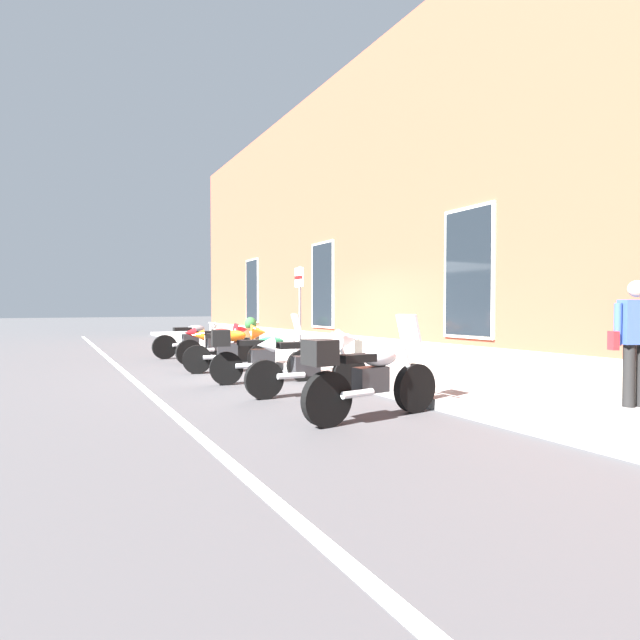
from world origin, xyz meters
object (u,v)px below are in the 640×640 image
object	(u,v)px
motorcycle_white_sport	(314,360)
pedestrian_blue_top	(636,336)
motorcycle_orange_sport	(233,346)
motorcycle_green_touring	(259,354)
motorcycle_red_sport	(220,342)
parking_sign	(300,300)
motorcycle_silver_touring	(367,377)
motorcycle_grey_naked	(193,340)
barrel_planter	(251,334)

from	to	relation	value
motorcycle_white_sport	pedestrian_blue_top	bearing A→B (deg)	38.14
motorcycle_orange_sport	motorcycle_green_touring	distance (m)	1.68
motorcycle_red_sport	parking_sign	distance (m)	2.62
parking_sign	motorcycle_silver_touring	bearing A→B (deg)	-17.90
motorcycle_grey_naked	pedestrian_blue_top	bearing A→B (deg)	15.89
motorcycle_grey_naked	motorcycle_silver_touring	world-z (taller)	motorcycle_silver_touring
motorcycle_silver_touring	barrel_planter	size ratio (longest dim) A/B	2.16
motorcycle_green_touring	barrel_planter	distance (m)	6.29
motorcycle_red_sport	motorcycle_green_touring	bearing A→B (deg)	-6.00
motorcycle_green_touring	motorcycle_orange_sport	bearing A→B (deg)	177.02
motorcycle_green_touring	motorcycle_grey_naked	bearing A→B (deg)	178.46
motorcycle_grey_naked	motorcycle_green_touring	world-z (taller)	motorcycle_green_touring
motorcycle_red_sport	motorcycle_orange_sport	distance (m)	1.78
motorcycle_grey_naked	motorcycle_white_sport	size ratio (longest dim) A/B	1.04
motorcycle_grey_naked	barrel_planter	xyz separation A→B (m)	(-0.69, 2.03, 0.08)
parking_sign	motorcycle_grey_naked	bearing A→B (deg)	-159.41
motorcycle_orange_sport	motorcycle_green_touring	size ratio (longest dim) A/B	0.96
pedestrian_blue_top	barrel_planter	bearing A→B (deg)	-175.39
motorcycle_grey_naked	parking_sign	xyz separation A→B (m)	(3.84, 1.44, 1.11)
motorcycle_white_sport	motorcycle_grey_naked	bearing A→B (deg)	-178.56
motorcycle_grey_naked	motorcycle_green_touring	xyz separation A→B (m)	(5.21, -0.14, 0.05)
motorcycle_silver_touring	pedestrian_blue_top	distance (m)	3.47
parking_sign	barrel_planter	xyz separation A→B (m)	(-4.53, 0.59, -1.02)
motorcycle_white_sport	parking_sign	size ratio (longest dim) A/B	0.96
parking_sign	barrel_planter	world-z (taller)	parking_sign
motorcycle_red_sport	pedestrian_blue_top	xyz separation A→B (m)	(8.48, 2.70, 0.50)
motorcycle_white_sport	motorcycle_silver_touring	world-z (taller)	motorcycle_silver_touring
motorcycle_red_sport	motorcycle_green_touring	size ratio (longest dim) A/B	1.02
motorcycle_green_touring	parking_sign	bearing A→B (deg)	130.91
motorcycle_red_sport	pedestrian_blue_top	bearing A→B (deg)	17.64
motorcycle_red_sport	motorcycle_white_sport	distance (m)	4.98
motorcycle_orange_sport	barrel_planter	world-z (taller)	barrel_planter
motorcycle_grey_naked	motorcycle_white_sport	xyz separation A→B (m)	(6.75, 0.17, 0.08)
motorcycle_red_sport	barrel_planter	distance (m)	3.06
motorcycle_red_sport	motorcycle_silver_touring	world-z (taller)	motorcycle_silver_touring
motorcycle_green_touring	pedestrian_blue_top	distance (m)	5.92
motorcycle_red_sport	motorcycle_grey_naked	bearing A→B (deg)	-172.88
motorcycle_green_touring	motorcycle_silver_touring	size ratio (longest dim) A/B	0.97
motorcycle_green_touring	barrel_planter	world-z (taller)	motorcycle_green_touring
motorcycle_grey_naked	motorcycle_silver_touring	bearing A→B (deg)	-0.62
motorcycle_grey_naked	motorcycle_orange_sport	xyz separation A→B (m)	(3.53, -0.05, 0.08)
motorcycle_orange_sport	barrel_planter	xyz separation A→B (m)	(-4.22, 2.09, 0.01)
motorcycle_red_sport	pedestrian_blue_top	size ratio (longest dim) A/B	1.29
motorcycle_red_sport	motorcycle_white_sport	size ratio (longest dim) A/B	0.98
motorcycle_grey_naked	motorcycle_green_touring	size ratio (longest dim) A/B	1.08
motorcycle_white_sport	parking_sign	distance (m)	3.34
motorcycle_silver_touring	barrel_planter	xyz separation A→B (m)	(-9.28, 2.13, 0.02)
motorcycle_grey_naked	barrel_planter	size ratio (longest dim) A/B	2.27
motorcycle_orange_sport	motorcycle_white_sport	xyz separation A→B (m)	(3.22, 0.22, 0.00)
motorcycle_white_sport	motorcycle_silver_touring	size ratio (longest dim) A/B	1.01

